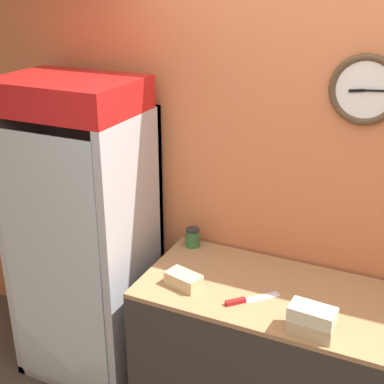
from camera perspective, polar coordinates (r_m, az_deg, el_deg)
wall_back at (r=2.86m, az=16.54°, el=0.51°), size 5.20×0.09×2.70m
prep_counter at (r=3.00m, az=13.20°, el=-18.53°), size 1.87×0.68×0.88m
beverage_cooler at (r=3.24m, az=-11.18°, el=-2.83°), size 0.75×0.62×1.86m
sandwich_stack_bottom at (r=2.50m, az=12.56°, el=-13.91°), size 0.21×0.12×0.07m
sandwich_stack_middle at (r=2.46m, az=12.70°, el=-12.61°), size 0.21×0.13×0.07m
sandwich_flat_left at (r=2.76m, az=-0.90°, el=-9.36°), size 0.20×0.15×0.07m
chefs_knife at (r=2.67m, az=5.67°, el=-11.41°), size 0.23×0.23×0.02m
condiment_jar at (r=3.13m, az=0.08°, el=-4.87°), size 0.09×0.09×0.11m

